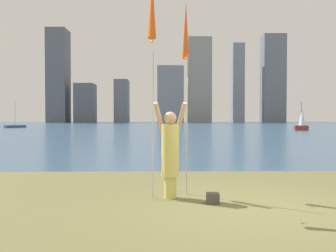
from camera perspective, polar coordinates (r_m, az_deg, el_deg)
name	(u,v)px	position (r m, az deg, el deg)	size (l,w,h in m)	color
ground	(171,128)	(57.47, 0.55, -0.29)	(120.00, 138.00, 0.12)	brown
person	(170,151)	(7.39, 0.36, -3.97)	(0.73, 0.54, 1.99)	#D8CC66
kite_flag_left	(152,12)	(7.12, -2.57, 17.71)	(0.16, 1.25, 4.42)	#B2B2B7
kite_flag_right	(186,36)	(8.16, 2.86, 14.22)	(0.16, 0.77, 4.21)	#B2B2B7
bag	(213,198)	(7.10, 7.16, -11.36)	(0.23, 0.20, 0.21)	#4C4742
sailboat_1	(302,121)	(48.40, 20.55, 0.75)	(1.74, 1.19, 3.57)	maroon
sailboat_5	(15,126)	(61.07, -23.20, 0.00)	(2.84, 3.04, 4.28)	#2D6084
skyline_tower_0	(58,76)	(113.77, -17.09, 7.59)	(5.74, 7.17, 27.99)	#565B66
skyline_tower_1	(85,103)	(111.44, -13.04, 3.56)	(5.75, 6.94, 11.73)	#565B66
skyline_tower_2	(122,101)	(111.79, -7.37, 3.93)	(4.21, 6.93, 13.12)	slate
skyline_tower_3	(170,95)	(106.12, 0.38, 5.05)	(7.71, 4.24, 16.71)	gray
skyline_tower_4	(199,80)	(108.27, 5.02, 7.26)	(7.01, 4.44, 25.35)	gray
skyline_tower_5	(237,83)	(113.64, 11.02, 6.70)	(3.62, 4.47, 24.30)	gray
skyline_tower_6	(273,79)	(115.74, 16.40, 7.23)	(6.83, 5.01, 26.94)	slate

